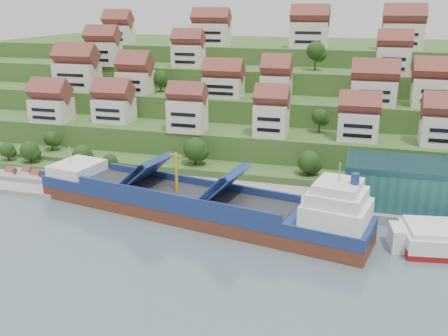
% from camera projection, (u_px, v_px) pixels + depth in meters
% --- Properties ---
extents(ground, '(300.00, 300.00, 0.00)m').
position_uv_depth(ground, '(238.00, 224.00, 110.01)').
color(ground, slate).
rests_on(ground, ground).
extents(quay, '(180.00, 14.00, 2.20)m').
position_uv_depth(quay, '(335.00, 204.00, 118.25)').
color(quay, gray).
rests_on(quay, ground).
extents(pebble_beach, '(45.00, 20.00, 1.00)m').
position_uv_depth(pebble_beach, '(42.00, 180.00, 135.72)').
color(pebble_beach, gray).
rests_on(pebble_beach, ground).
extents(hillside, '(260.00, 128.00, 31.00)m').
position_uv_depth(hillside, '(301.00, 96.00, 201.34)').
color(hillside, '#2D4C1E').
rests_on(hillside, ground).
extents(hillside_village, '(153.18, 62.88, 28.99)m').
position_uv_depth(hillside_village, '(284.00, 77.00, 157.49)').
color(hillside_village, silver).
rests_on(hillside_village, ground).
extents(hillside_trees, '(140.72, 62.27, 31.18)m').
position_uv_depth(hillside_trees, '(238.00, 109.00, 148.37)').
color(hillside_trees, '#224115').
rests_on(hillside_trees, ground).
extents(flagpole, '(1.28, 0.16, 8.00)m').
position_uv_depth(flagpole, '(327.00, 188.00, 112.35)').
color(flagpole, gray).
rests_on(flagpole, quay).
extents(beach_huts, '(14.40, 3.70, 2.20)m').
position_uv_depth(beach_huts, '(32.00, 176.00, 134.59)').
color(beach_huts, white).
rests_on(beach_huts, pebble_beach).
extents(cargo_ship, '(80.18, 27.26, 17.60)m').
position_uv_depth(cargo_ship, '(201.00, 205.00, 111.56)').
color(cargo_ship, '#5C2B1C').
rests_on(cargo_ship, ground).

